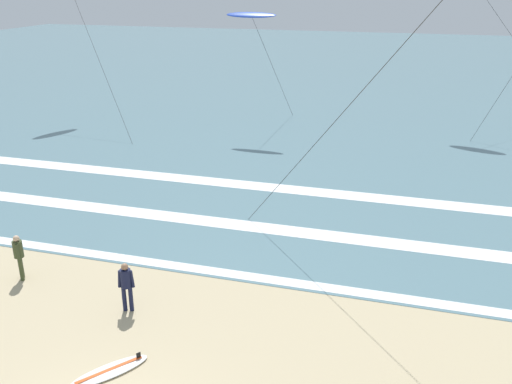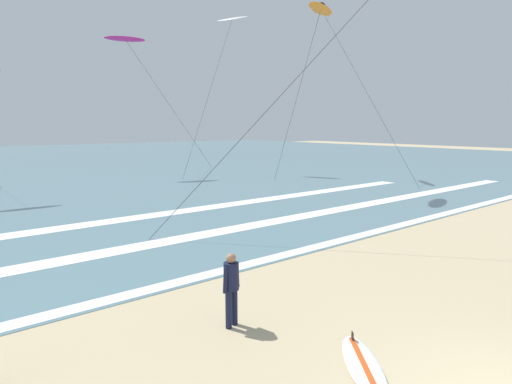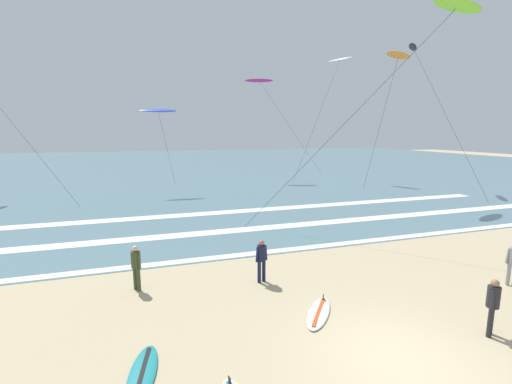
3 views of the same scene
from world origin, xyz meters
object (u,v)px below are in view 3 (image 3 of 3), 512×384
object	(u,v)px
kite_black_low_near	(413,48)
kite_blue_distant_high	(158,111)
surfer_left_near	(262,257)
kite_white_high_left	(340,60)
surfer_background_far	(493,302)
surfboard_near_water	(319,313)
surfboard_foreground_flat	(143,373)
kite_magenta_high_right	(259,81)
kite_lime_distant_low	(457,8)
kite_orange_far_right	(398,56)
surfer_right_near	(136,264)

from	to	relation	value
kite_black_low_near	kite_blue_distant_high	size ratio (longest dim) A/B	1.81
surfer_left_near	kite_black_low_near	bearing A→B (deg)	39.39
kite_white_high_left	kite_blue_distant_high	size ratio (longest dim) A/B	1.81
surfer_background_far	kite_blue_distant_high	bearing A→B (deg)	105.14
surfboard_near_water	kite_black_low_near	size ratio (longest dim) A/B	0.15
surfboard_foreground_flat	kite_blue_distant_high	world-z (taller)	kite_blue_distant_high
kite_black_low_near	kite_magenta_high_right	xyz separation A→B (m)	(-12.05, 10.02, -2.25)
surfboard_foreground_flat	kite_blue_distant_high	xyz separation A→B (m)	(1.79, 25.13, 7.18)
surfboard_near_water	kite_lime_distant_low	bearing A→B (deg)	25.99
kite_blue_distant_high	kite_lime_distant_low	bearing A→B (deg)	-58.96
kite_black_low_near	surfboard_near_water	bearing A→B (deg)	-135.22
surfboard_near_water	surfboard_foreground_flat	distance (m)	5.21
surfboard_foreground_flat	kite_orange_far_right	distance (m)	26.55
kite_white_high_left	surfer_background_far	bearing A→B (deg)	-113.25
surfboard_foreground_flat	kite_orange_far_right	size ratio (longest dim) A/B	0.19
kite_orange_far_right	kite_blue_distant_high	xyz separation A→B (m)	(-17.00, 9.88, -3.72)
surfboard_near_water	kite_orange_far_right	xyz separation A→B (m)	(13.72, 14.06, 10.91)
surfer_background_far	kite_black_low_near	xyz separation A→B (m)	(16.33, 22.45, 12.30)
kite_orange_far_right	surfer_right_near	bearing A→B (deg)	-150.71
surfer_background_far	surfboard_foreground_flat	bearing A→B (deg)	172.14
surfer_background_far	surfboard_foreground_flat	world-z (taller)	surfer_background_far
surfer_left_near	surfer_right_near	world-z (taller)	same
kite_orange_far_right	kite_blue_distant_high	world-z (taller)	kite_orange_far_right
surfboard_foreground_flat	kite_black_low_near	distance (m)	35.53
kite_lime_distant_low	surfer_background_far	bearing A→B (deg)	-125.69
surfboard_near_water	kite_blue_distant_high	bearing A→B (deg)	97.82
kite_white_high_left	kite_lime_distant_low	distance (m)	24.29
kite_magenta_high_right	kite_orange_far_right	xyz separation A→B (m)	(5.58, -15.98, -0.05)
surfboard_foreground_flat	kite_lime_distant_low	size ratio (longest dim) A/B	0.20
surfer_left_near	kite_magenta_high_right	world-z (taller)	kite_magenta_high_right
surfer_right_near	surfboard_near_water	size ratio (longest dim) A/B	0.79
surfer_right_near	kite_orange_far_right	xyz separation A→B (m)	(18.94, 10.63, 10.00)
surfer_right_near	surfboard_foreground_flat	distance (m)	4.71
surfer_right_near	surfboard_near_water	bearing A→B (deg)	-33.31
surfer_left_near	surfer_right_near	size ratio (longest dim) A/B	1.00
surfer_right_near	kite_magenta_high_right	size ratio (longest dim) A/B	0.14
surfer_left_near	kite_blue_distant_high	distance (m)	22.26
surfer_background_far	kite_orange_far_right	distance (m)	21.65
kite_magenta_high_right	kite_white_high_left	bearing A→B (deg)	-19.78
surfboard_near_water	surfer_background_far	bearing A→B (deg)	-32.18
kite_magenta_high_right	kite_lime_distant_low	distance (m)	25.86
surfer_right_near	kite_orange_far_right	distance (m)	23.91
kite_white_high_left	kite_blue_distant_high	bearing A→B (deg)	-171.12
kite_orange_far_right	surfboard_near_water	bearing A→B (deg)	-134.29
surfboard_near_water	kite_blue_distant_high	world-z (taller)	kite_blue_distant_high
surfboard_near_water	kite_blue_distant_high	size ratio (longest dim) A/B	0.27
kite_magenta_high_right	kite_blue_distant_high	xyz separation A→B (m)	(-11.42, -6.10, -3.78)
surfer_right_near	kite_blue_distant_high	size ratio (longest dim) A/B	0.21
kite_white_high_left	kite_orange_far_right	xyz separation A→B (m)	(-2.79, -12.97, -2.27)
kite_black_low_near	kite_orange_far_right	xyz separation A→B (m)	(-6.46, -5.97, -2.30)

